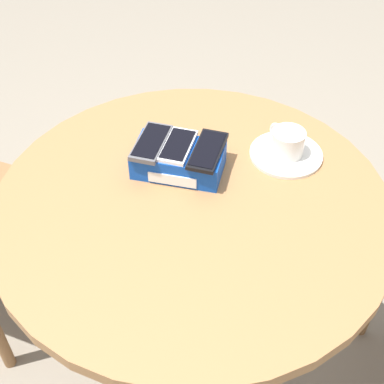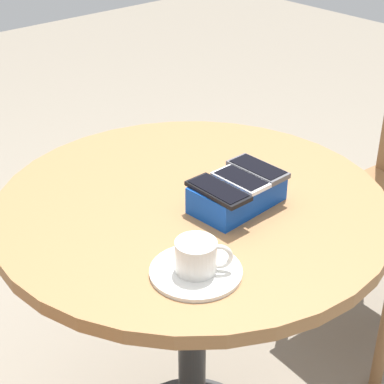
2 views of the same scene
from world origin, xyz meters
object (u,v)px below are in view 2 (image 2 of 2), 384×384
Objects in this scene: phone_box at (237,194)px; phone_black at (218,191)px; coffee_cup at (197,256)px; round_table at (192,249)px; phone_white at (241,180)px; saucer at (196,272)px; phone_gray at (258,169)px.

phone_black reaches higher than phone_box.
coffee_cup is at bearing 28.96° from phone_box.
round_table is at bearing -129.13° from coffee_cup.
round_table is at bearing -55.70° from phone_white.
coffee_cup reaches higher than saucer.
phone_box is 1.68× the size of phone_white.
phone_black is at bearing -144.72° from saucer.
phone_gray is 0.13m from phone_black.
phone_black is 0.20m from coffee_cup.
phone_box is at bearing -172.54° from phone_black.
saucer is at bearing 27.01° from phone_white.
phone_gray reaches higher than saucer.
phone_white is (-0.00, 0.01, 0.03)m from phone_box.
phone_gray is 0.97× the size of phone_black.
round_table is 6.38× the size of phone_gray.
phone_white is at bearing -152.47° from coffee_cup.
coffee_cup is at bearing 23.71° from phone_gray.
phone_black is 0.82× the size of saucer.
saucer is (0.22, 0.12, -0.03)m from phone_box.
phone_gray reaches higher than coffee_cup.
coffee_cup is (0.28, 0.12, -0.03)m from phone_gray.
phone_box is 2.27× the size of coffee_cup.
coffee_cup reaches higher than round_table.
phone_black is at bearing 7.46° from phone_box.
phone_white reaches higher than phone_box.
phone_white is at bearing 124.30° from round_table.
phone_black is (0.13, 0.01, -0.00)m from phone_gray.
phone_white is 0.87× the size of phone_black.
saucer is at bearing -43.19° from coffee_cup.
phone_gray is 1.11× the size of phone_white.
saucer is at bearing 35.28° from phone_black.
coffee_cup is (-0.00, 0.00, 0.04)m from saucer.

